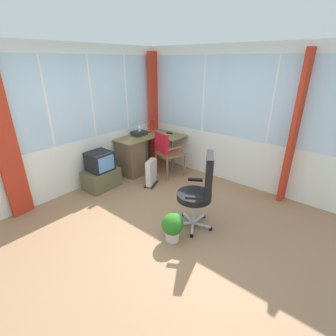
% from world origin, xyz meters
% --- Properties ---
extents(ground, '(5.16, 5.06, 0.06)m').
position_xyz_m(ground, '(0.00, 0.00, -0.03)').
color(ground, '#936B4B').
extents(north_window_panel, '(4.16, 0.07, 2.57)m').
position_xyz_m(north_window_panel, '(-0.00, 2.06, 1.28)').
color(north_window_panel, white).
rests_on(north_window_panel, ground).
extents(east_window_panel, '(0.07, 4.06, 2.57)m').
position_xyz_m(east_window_panel, '(2.11, 0.00, 1.28)').
color(east_window_panel, white).
rests_on(east_window_panel, ground).
extents(curtain_north_left, '(0.33, 0.11, 2.47)m').
position_xyz_m(curtain_north_left, '(-1.15, 1.98, 1.23)').
color(curtain_north_left, red).
rests_on(curtain_north_left, ground).
extents(curtain_corner, '(0.33, 0.10, 2.47)m').
position_xyz_m(curtain_corner, '(1.98, 1.93, 1.23)').
color(curtain_corner, red).
rests_on(curtain_corner, ground).
extents(curtain_east_far, '(0.33, 0.10, 2.47)m').
position_xyz_m(curtain_east_far, '(2.03, -1.12, 1.23)').
color(curtain_east_far, red).
rests_on(curtain_east_far, ground).
extents(desk, '(1.30, 1.00, 0.78)m').
position_xyz_m(desk, '(1.07, 1.71, 0.43)').
color(desk, olive).
rests_on(desk, ground).
extents(desk_lamp, '(0.24, 0.21, 0.34)m').
position_xyz_m(desk_lamp, '(1.74, 1.78, 1.00)').
color(desk_lamp, red).
rests_on(desk_lamp, desk).
extents(tv_remote, '(0.06, 0.15, 0.02)m').
position_xyz_m(tv_remote, '(1.90, 1.40, 0.79)').
color(tv_remote, black).
rests_on(tv_remote, desk).
extents(spray_bottle, '(0.06, 0.06, 0.22)m').
position_xyz_m(spray_bottle, '(1.39, 1.83, 0.88)').
color(spray_bottle, silver).
rests_on(spray_bottle, desk).
extents(paper_tray, '(0.31, 0.25, 0.09)m').
position_xyz_m(paper_tray, '(1.37, 1.82, 0.82)').
color(paper_tray, '#24262A').
rests_on(paper_tray, desk).
extents(wooden_armchair, '(0.61, 0.60, 0.98)m').
position_xyz_m(wooden_armchair, '(1.40, 1.09, 0.63)').
color(wooden_armchair, brown).
rests_on(wooden_armchair, ground).
extents(office_chair, '(0.62, 0.59, 1.15)m').
position_xyz_m(office_chair, '(0.39, -0.41, 0.65)').
color(office_chair, '#B7B7BF').
rests_on(office_chair, ground).
extents(tv_on_stand, '(0.65, 0.45, 0.73)m').
position_xyz_m(tv_on_stand, '(0.22, 1.72, 0.32)').
color(tv_on_stand, brown).
rests_on(tv_on_stand, ground).
extents(space_heater, '(0.41, 0.29, 0.53)m').
position_xyz_m(space_heater, '(0.93, 1.06, 0.27)').
color(space_heater, silver).
rests_on(space_heater, ground).
extents(potted_plant, '(0.30, 0.30, 0.41)m').
position_xyz_m(potted_plant, '(-0.10, -0.31, 0.24)').
color(potted_plant, beige).
rests_on(potted_plant, ground).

